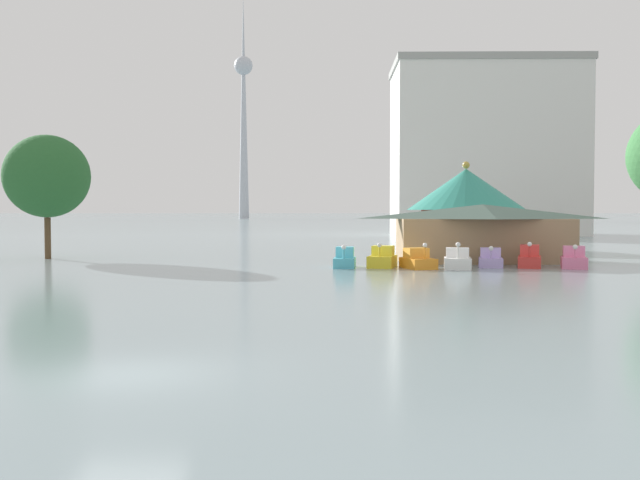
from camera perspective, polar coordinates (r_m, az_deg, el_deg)
The scene contains 13 objects.
ground_plane at distance 17.65m, azimuth -14.55°, elevation -10.04°, with size 2000.00×2000.00×0.00m, color gray.
pedal_boat_cyan at distance 48.59m, azimuth 1.91°, elevation -1.51°, with size 1.54×2.53×1.54m.
pedal_boat_yellow at distance 49.01m, azimuth 4.81°, elevation -1.45°, with size 2.16×2.78×1.67m.
pedal_boat_orange at distance 48.35m, azimuth 7.51°, elevation -1.56°, with size 2.31×3.00×1.70m.
pedal_boat_white at distance 48.46m, azimuth 10.51°, elevation -1.55°, with size 2.01×2.67×1.76m.
pedal_boat_lavender at distance 50.49m, azimuth 12.96°, elevation -1.46°, with size 1.94×2.60×1.44m.
pedal_boat_red at distance 50.95m, azimuth 15.79°, elevation -1.37°, with size 2.17×3.23×1.73m.
pedal_boat_pink at distance 50.84m, azimuth 18.91°, elevation -1.42°, with size 2.05×2.55×1.58m.
boathouse at distance 55.35m, azimuth 12.37°, elevation 0.61°, with size 13.05×6.90×4.19m.
green_roof_pavilion at distance 72.20m, azimuth 11.13°, elevation 2.76°, with size 11.26×11.26×8.42m.
shoreline_tree_tall_left at distance 61.29m, azimuth -20.23°, elevation 4.61°, with size 6.56×6.56×9.59m.
background_building_block at distance 117.87m, azimuth 12.52°, elevation 6.81°, with size 28.28×17.55×26.28m.
distant_broadcast_tower at distance 355.26m, azimuth -5.89°, elevation 10.91°, with size 8.64×8.64×133.85m.
Camera 1 is at (4.64, -16.62, 3.74)m, focal length 41.69 mm.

